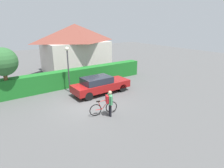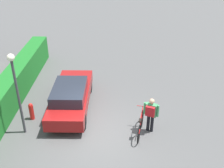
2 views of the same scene
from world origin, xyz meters
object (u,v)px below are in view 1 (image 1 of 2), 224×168
person_rider (110,101)px  fire_hydrant (81,85)px  parked_car_near (100,85)px  tree_kerbside (3,62)px  bicycle (104,108)px  street_lamp (68,63)px

person_rider → fire_hydrant: (0.73, 5.15, -0.53)m
parked_car_near → person_rider: person_rider is taller
parked_car_near → tree_kerbside: 6.85m
bicycle → person_rider: size_ratio=1.10×
bicycle → parked_car_near: bearing=61.1°
bicycle → person_rider: bearing=-68.4°
street_lamp → bicycle: bearing=-89.4°
person_rider → street_lamp: size_ratio=0.45×
street_lamp → tree_kerbside: tree_kerbside is taller
bicycle → fire_hydrant: size_ratio=2.14×
parked_car_near → street_lamp: bearing=136.4°
parked_car_near → tree_kerbside: bearing=155.1°
fire_hydrant → parked_car_near: bearing=-62.8°
bicycle → street_lamp: (-0.05, 4.81, 1.93)m
street_lamp → fire_hydrant: bearing=-3.1°
parked_car_near → person_rider: bearing=-114.1°
bicycle → street_lamp: 5.18m
parked_car_near → street_lamp: street_lamp is taller
tree_kerbside → street_lamp: bearing=-14.4°
person_rider → fire_hydrant: person_rider is taller
bicycle → person_rider: 0.69m
parked_car_near → fire_hydrant: size_ratio=5.59×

